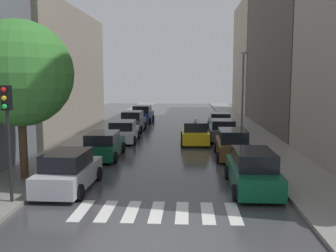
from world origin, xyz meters
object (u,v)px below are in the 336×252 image
Objects in this scene: parked_car_left_third at (123,132)px; parked_car_left_fourth at (133,122)px; traffic_light_left_corner at (7,118)px; parked_car_left_nearest at (69,172)px; parked_car_right_third at (223,130)px; street_tree_left at (20,74)px; taxi_midroad at (195,133)px; parked_car_left_fifth at (143,114)px; parked_car_right_second at (232,145)px; parked_car_right_nearest at (253,171)px; lamp_post_right at (243,86)px; parked_car_right_fourth at (220,122)px; parked_car_left_second at (103,145)px.

parked_car_left_third is 5.81m from parked_car_left_fourth.
parked_car_left_third is at bearing -177.66° from parked_car_left_fourth.
parked_car_left_nearest is at bearing 54.26° from traffic_light_left_corner.
parked_car_right_third is 0.59× the size of street_tree_left.
parked_car_left_fifth is at bearing 21.63° from taxi_midroad.
parked_car_right_nearest is at bearing -177.68° from parked_car_right_second.
parked_car_left_nearest is at bearing -120.63° from lamp_post_right.
traffic_light_left_corner is at bearing 135.29° from parked_car_right_second.
parked_car_right_second is at bearing 179.50° from parked_car_right_fourth.
lamp_post_right is (11.93, 14.93, -0.85)m from street_tree_left.
parked_car_left_second is at bearing 132.45° from parked_car_right_third.
taxi_midroad is at bearing 53.04° from street_tree_left.
parked_car_left_nearest is 0.99× the size of parked_car_right_fourth.
parked_car_right_nearest is 16.04m from lamp_post_right.
lamp_post_right reaches higher than parked_car_left_third.
parked_car_left_third is 12.39m from parked_car_left_fifth.
parked_car_left_nearest is 7.79m from parked_car_right_nearest.
parked_car_left_fifth is at bearing 17.65° from parked_car_right_nearest.
parked_car_right_nearest is 6.35m from parked_car_right_second.
parked_car_left_third is at bearing 131.05° from parked_car_right_fourth.
parked_car_left_third is 1.03× the size of traffic_light_left_corner.
taxi_midroad is at bearing 24.55° from parked_car_right_second.
parked_car_left_second is 1.07× the size of parked_car_left_third.
parked_car_right_fourth is at bearing -34.42° from parked_car_left_second.
lamp_post_right reaches higher than traffic_light_left_corner.
street_tree_left reaches higher than parked_car_right_fourth.
parked_car_left_fifth is 0.61× the size of street_tree_left.
parked_car_left_nearest is 0.61× the size of street_tree_left.
parked_car_left_second is 1.08× the size of parked_car_left_fifth.
parked_car_right_third is at bearing -29.02° from parked_car_left_nearest.
parked_car_right_nearest is 0.66× the size of street_tree_left.
lamp_post_right is at bearing -43.61° from taxi_midroad.
taxi_midroad is (5.34, -0.45, 0.02)m from parked_car_left_third.
parked_car_left_fifth is at bearing 53.74° from parked_car_right_fourth.
parked_car_right_fourth is (7.70, 6.56, 0.02)m from parked_car_left_third.
taxi_midroad is 6.74m from lamp_post_right.
parked_car_right_nearest is at bearing -148.95° from parked_car_left_third.
street_tree_left is (-10.21, 0.69, 4.10)m from parked_car_right_nearest.
parked_car_right_fourth is at bearing -51.44° from parked_car_left_third.
street_tree_left is at bearing 120.55° from parked_car_right_second.
parked_car_right_nearest is at bearing -160.82° from parked_car_left_fifth.
parked_car_left_third is at bearing 0.22° from parked_car_left_nearest.
traffic_light_left_corner is at bearing 176.50° from parked_car_left_fourth.
parked_car_right_fourth is (7.84, 0.75, -0.07)m from parked_car_left_fourth.
parked_car_right_fourth is at bearing -0.89° from parked_car_right_third.
parked_car_left_fifth reaches higher than parked_car_left_nearest.
taxi_midroad is at bearing 11.27° from parked_car_right_nearest.
parked_car_right_second is at bearing -127.60° from parked_car_left_third.
lamp_post_right reaches higher than parked_car_right_second.
traffic_light_left_corner reaches higher than parked_car_right_fourth.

